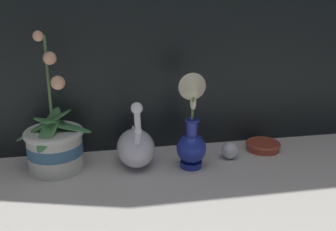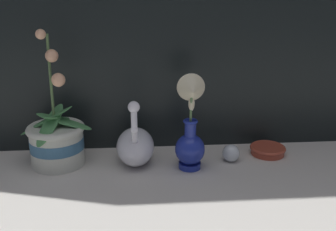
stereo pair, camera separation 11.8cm
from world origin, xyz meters
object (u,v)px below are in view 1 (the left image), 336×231
(swan_figurine, at_px, (136,146))
(blue_vase, at_px, (192,132))
(glass_sphere, at_px, (230,150))
(orchid_potted_plant, at_px, (55,144))
(amber_dish, at_px, (263,145))

(swan_figurine, distance_m, blue_vase, 0.18)
(swan_figurine, xyz_separation_m, glass_sphere, (0.30, -0.01, -0.03))
(glass_sphere, bearing_deg, swan_figurine, 177.51)
(orchid_potted_plant, relative_size, amber_dish, 3.57)
(glass_sphere, height_order, amber_dish, glass_sphere)
(orchid_potted_plant, distance_m, blue_vase, 0.41)
(swan_figurine, relative_size, glass_sphere, 4.05)
(orchid_potted_plant, distance_m, swan_figurine, 0.24)
(orchid_potted_plant, relative_size, glass_sphere, 7.56)
(blue_vase, height_order, amber_dish, blue_vase)
(blue_vase, distance_m, glass_sphere, 0.17)
(orchid_potted_plant, xyz_separation_m, glass_sphere, (0.53, -0.02, -0.05))
(orchid_potted_plant, bearing_deg, amber_dish, 1.85)
(glass_sphere, xyz_separation_m, amber_dish, (0.13, 0.04, -0.01))
(blue_vase, bearing_deg, swan_figurine, 161.69)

